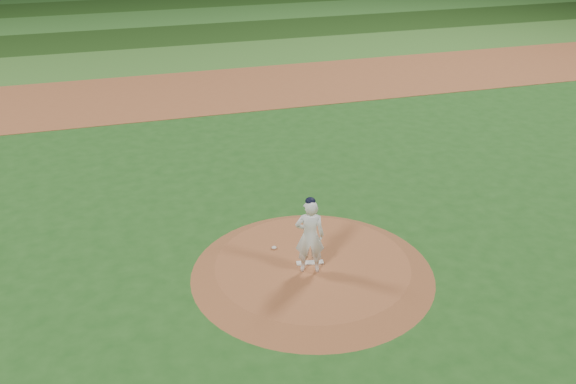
{
  "coord_description": "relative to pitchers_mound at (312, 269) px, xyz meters",
  "views": [
    {
      "loc": [
        -3.9,
        -11.55,
        8.17
      ],
      "look_at": [
        0.0,
        2.0,
        1.1
      ],
      "focal_mm": 40.0,
      "sensor_mm": 36.0,
      "label": 1
    }
  ],
  "objects": [
    {
      "name": "pitcher_on_mound",
      "position": [
        -0.15,
        -0.22,
        1.01
      ],
      "size": [
        0.73,
        0.57,
        1.8
      ],
      "color": "white",
      "rests_on": "pitchers_mound"
    },
    {
      "name": "pitchers_mound",
      "position": [
        0.0,
        0.0,
        0.0
      ],
      "size": [
        5.5,
        5.5,
        0.25
      ],
      "primitive_type": "cone",
      "color": "#99552F",
      "rests_on": "ground"
    },
    {
      "name": "outfield_stripe_1",
      "position": [
        0.0,
        24.5,
        -0.12
      ],
      "size": [
        70.0,
        5.0,
        0.02
      ],
      "primitive_type": "cube",
      "color": "#1D3F14",
      "rests_on": "ground"
    },
    {
      "name": "ground",
      "position": [
        0.0,
        0.0,
        -0.12
      ],
      "size": [
        120.0,
        120.0,
        0.0
      ],
      "primitive_type": "plane",
      "color": "#20521A",
      "rests_on": "ground"
    },
    {
      "name": "outfield_stripe_0",
      "position": [
        0.0,
        19.5,
        -0.12
      ],
      "size": [
        70.0,
        5.0,
        0.02
      ],
      "primitive_type": "cube",
      "color": "#3C742A",
      "rests_on": "ground"
    },
    {
      "name": "outfield_stripe_3",
      "position": [
        0.0,
        34.5,
        -0.12
      ],
      "size": [
        70.0,
        5.0,
        0.02
      ],
      "primitive_type": "cube",
      "color": "#214A17",
      "rests_on": "ground"
    },
    {
      "name": "infield_dirt_band",
      "position": [
        0.0,
        14.0,
        -0.12
      ],
      "size": [
        70.0,
        6.0,
        0.02
      ],
      "primitive_type": "cube",
      "color": "#97532E",
      "rests_on": "ground"
    },
    {
      "name": "rosin_bag",
      "position": [
        -0.67,
        0.86,
        0.16
      ],
      "size": [
        0.12,
        0.12,
        0.06
      ],
      "primitive_type": "ellipsoid",
      "color": "silver",
      "rests_on": "pitchers_mound"
    },
    {
      "name": "outfield_stripe_2",
      "position": [
        0.0,
        29.5,
        -0.12
      ],
      "size": [
        70.0,
        5.0,
        0.02
      ],
      "primitive_type": "cube",
      "color": "#36752A",
      "rests_on": "ground"
    },
    {
      "name": "pitching_rubber",
      "position": [
        -0.05,
        0.04,
        0.14
      ],
      "size": [
        0.63,
        0.25,
        0.03
      ],
      "primitive_type": "cube",
      "rotation": [
        0.0,
        0.0,
        -0.16
      ],
      "color": "white",
      "rests_on": "pitchers_mound"
    }
  ]
}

